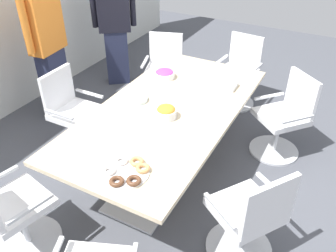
% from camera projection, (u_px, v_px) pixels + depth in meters
% --- Properties ---
extents(ground_plane, '(10.00, 10.00, 0.01)m').
position_uv_depth(ground_plane, '(168.00, 169.00, 3.71)').
color(ground_plane, '#4C4F56').
extents(conference_table, '(2.40, 1.20, 0.75)m').
position_uv_depth(conference_table, '(168.00, 120.00, 3.35)').
color(conference_table, '#CCB793').
rests_on(conference_table, ground).
extents(office_chair_0, '(0.68, 0.68, 0.91)m').
position_uv_depth(office_chair_0, '(164.00, 74.00, 4.67)').
color(office_chair_0, silver).
rests_on(office_chair_0, ground).
extents(office_chair_1, '(0.55, 0.55, 0.91)m').
position_uv_depth(office_chair_1, '(73.00, 116.00, 3.81)').
color(office_chair_1, silver).
rests_on(office_chair_1, ground).
extents(office_chair_2, '(0.64, 0.64, 0.91)m').
position_uv_depth(office_chair_2, '(12.00, 213.00, 2.68)').
color(office_chair_2, silver).
rests_on(office_chair_2, ground).
extents(office_chair_4, '(0.75, 0.75, 0.91)m').
position_uv_depth(office_chair_4, '(249.00, 220.00, 2.62)').
color(office_chair_4, silver).
rests_on(office_chair_4, ground).
extents(office_chair_5, '(0.76, 0.76, 0.91)m').
position_uv_depth(office_chair_5, '(284.00, 120.00, 3.74)').
color(office_chair_5, silver).
rests_on(office_chair_5, ground).
extents(office_chair_6, '(0.59, 0.59, 0.91)m').
position_uv_depth(office_chair_6, '(238.00, 75.00, 4.64)').
color(office_chair_6, silver).
rests_on(office_chair_6, ground).
extents(person_standing_0, '(0.61, 0.26, 1.87)m').
position_uv_depth(person_standing_0, '(47.00, 43.00, 4.02)').
color(person_standing_0, '#232842').
rests_on(person_standing_0, ground).
extents(person_standing_1, '(0.44, 0.54, 1.67)m').
position_uv_depth(person_standing_1, '(115.00, 26.00, 4.89)').
color(person_standing_1, '#232842').
rests_on(person_standing_1, ground).
extents(snack_bowl_chips_orange, '(0.19, 0.19, 0.12)m').
position_uv_depth(snack_bowl_chips_orange, '(166.00, 112.00, 3.12)').
color(snack_bowl_chips_orange, white).
rests_on(snack_bowl_chips_orange, conference_table).
extents(snack_bowl_candy_mix, '(0.22, 0.22, 0.10)m').
position_uv_depth(snack_bowl_candy_mix, '(165.00, 74.00, 3.78)').
color(snack_bowl_candy_mix, white).
rests_on(snack_bowl_candy_mix, conference_table).
extents(donut_platter, '(0.35, 0.34, 0.04)m').
position_uv_depth(donut_platter, '(126.00, 171.00, 2.53)').
color(donut_platter, white).
rests_on(donut_platter, conference_table).
extents(plate_stack, '(0.21, 0.21, 0.04)m').
position_uv_depth(plate_stack, '(137.00, 99.00, 3.39)').
color(plate_stack, white).
rests_on(plate_stack, conference_table).
extents(napkin_pile, '(0.18, 0.18, 0.05)m').
position_uv_depth(napkin_pile, '(228.00, 85.00, 3.61)').
color(napkin_pile, white).
rests_on(napkin_pile, conference_table).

